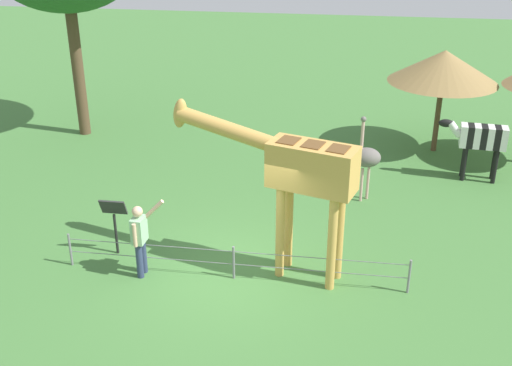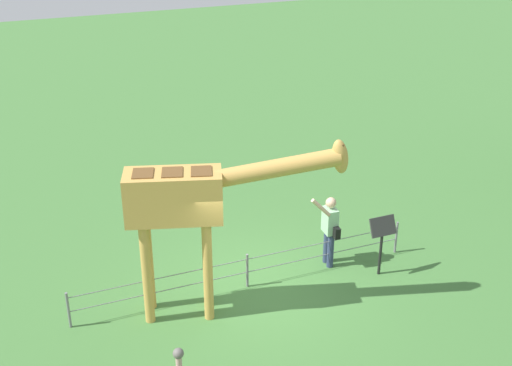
# 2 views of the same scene
# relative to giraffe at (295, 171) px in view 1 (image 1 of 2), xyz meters

# --- Properties ---
(ground_plane) EXTENTS (60.00, 60.00, 0.00)m
(ground_plane) POSITION_rel_giraffe_xyz_m (1.17, 0.23, -2.32)
(ground_plane) COLOR #427538
(giraffe) EXTENTS (3.92, 1.64, 3.44)m
(giraffe) POSITION_rel_giraffe_xyz_m (0.00, 0.00, 0.00)
(giraffe) COLOR gold
(giraffe) RESTS_ON ground_plane
(visitor) EXTENTS (0.66, 0.59, 1.70)m
(visitor) POSITION_rel_giraffe_xyz_m (3.07, 0.54, -1.41)
(visitor) COLOR navy
(visitor) RESTS_ON ground_plane
(zebra) EXTENTS (1.82, 0.55, 1.66)m
(zebra) POSITION_rel_giraffe_xyz_m (-4.52, -5.36, -1.15)
(zebra) COLOR black
(zebra) RESTS_ON ground_plane
(ostrich) EXTENTS (0.70, 0.56, 2.25)m
(ostrich) POSITION_rel_giraffe_xyz_m (-1.49, -3.63, -1.14)
(ostrich) COLOR #CC9E93
(ostrich) RESTS_ON ground_plane
(shade_hut_far) EXTENTS (3.17, 3.17, 3.08)m
(shade_hut_far) POSITION_rel_giraffe_xyz_m (-3.63, -7.36, 0.29)
(shade_hut_far) COLOR brown
(shade_hut_far) RESTS_ON ground_plane
(info_sign) EXTENTS (0.56, 0.21, 1.32)m
(info_sign) POSITION_rel_giraffe_xyz_m (3.88, -0.19, -1.37)
(info_sign) COLOR black
(info_sign) RESTS_ON ground_plane
(wire_fence) EXTENTS (7.05, 0.05, 0.75)m
(wire_fence) POSITION_rel_giraffe_xyz_m (1.17, 0.42, -1.91)
(wire_fence) COLOR slate
(wire_fence) RESTS_ON ground_plane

